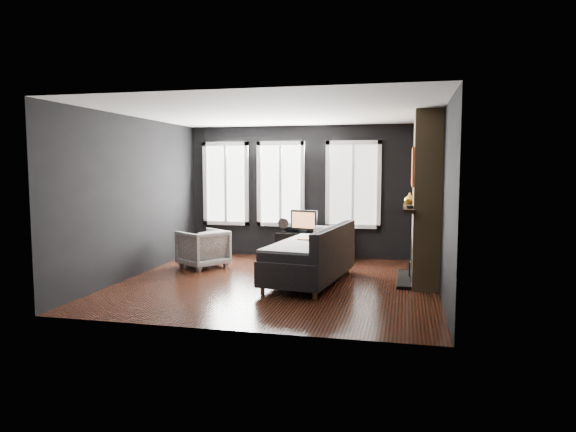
% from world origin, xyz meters
% --- Properties ---
extents(floor, '(5.00, 5.00, 0.00)m').
position_xyz_m(floor, '(0.00, 0.00, 0.00)').
color(floor, black).
rests_on(floor, ground).
extents(ceiling, '(5.00, 5.00, 0.00)m').
position_xyz_m(ceiling, '(0.00, 0.00, 2.70)').
color(ceiling, white).
rests_on(ceiling, ground).
extents(wall_back, '(5.00, 0.02, 2.70)m').
position_xyz_m(wall_back, '(0.00, 2.50, 1.35)').
color(wall_back, black).
rests_on(wall_back, ground).
extents(wall_left, '(0.02, 5.00, 2.70)m').
position_xyz_m(wall_left, '(-2.50, 0.00, 1.35)').
color(wall_left, black).
rests_on(wall_left, ground).
extents(wall_right, '(0.02, 5.00, 2.70)m').
position_xyz_m(wall_right, '(2.50, 0.00, 1.35)').
color(wall_right, black).
rests_on(wall_right, ground).
extents(windows, '(4.00, 0.16, 1.76)m').
position_xyz_m(windows, '(-0.45, 2.46, 2.38)').
color(windows, white).
rests_on(windows, wall_back).
extents(fireplace, '(0.70, 1.62, 2.70)m').
position_xyz_m(fireplace, '(2.30, 0.60, 1.35)').
color(fireplace, '#93724C').
rests_on(fireplace, floor).
extents(sofa, '(1.37, 2.30, 0.93)m').
position_xyz_m(sofa, '(0.49, 0.13, 0.47)').
color(sofa, black).
rests_on(sofa, floor).
extents(stripe_pillow, '(0.15, 0.39, 0.38)m').
position_xyz_m(stripe_pillow, '(0.80, 0.60, 0.67)').
color(stripe_pillow, gray).
rests_on(stripe_pillow, sofa).
extents(armchair, '(1.01, 1.02, 0.78)m').
position_xyz_m(armchair, '(-1.65, 0.90, 0.39)').
color(armchair, silver).
rests_on(armchair, floor).
extents(media_console, '(1.53, 0.49, 0.52)m').
position_xyz_m(media_console, '(0.20, 2.24, 0.26)').
color(media_console, black).
rests_on(media_console, floor).
extents(monitor, '(0.60, 0.29, 0.53)m').
position_xyz_m(monitor, '(-0.01, 2.21, 0.79)').
color(monitor, black).
rests_on(monitor, media_console).
extents(desk_fan, '(0.23, 0.23, 0.31)m').
position_xyz_m(desk_fan, '(-0.43, 2.21, 0.68)').
color(desk_fan, '#9C9C9C').
rests_on(desk_fan, media_console).
extents(mug, '(0.16, 0.14, 0.13)m').
position_xyz_m(mug, '(0.67, 2.16, 0.59)').
color(mug, orange).
rests_on(mug, media_console).
extents(book, '(0.16, 0.05, 0.22)m').
position_xyz_m(book, '(0.82, 2.26, 0.64)').
color(book, '#B6A68C').
rests_on(book, media_console).
extents(storage_box, '(0.23, 0.15, 0.12)m').
position_xyz_m(storage_box, '(0.32, 2.16, 0.58)').
color(storage_box, '#2D762F').
rests_on(storage_box, media_console).
extents(mantel_vase, '(0.21, 0.21, 0.18)m').
position_xyz_m(mantel_vase, '(2.05, 1.05, 1.32)').
color(mantel_vase, gold).
rests_on(mantel_vase, fireplace).
extents(mantel_clock, '(0.13, 0.13, 0.04)m').
position_xyz_m(mantel_clock, '(2.05, 0.05, 1.25)').
color(mantel_clock, black).
rests_on(mantel_clock, fireplace).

